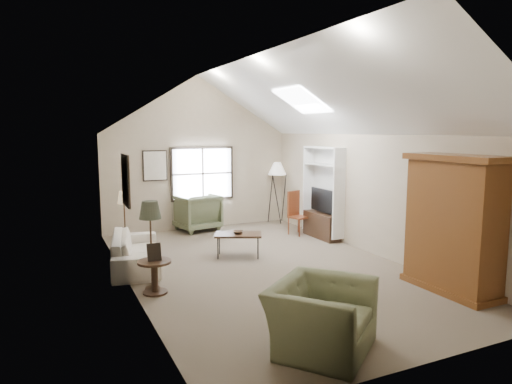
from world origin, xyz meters
name	(u,v)px	position (x,y,z in m)	size (l,w,h in m)	color
room_shell	(265,96)	(0.00, 0.00, 3.21)	(5.01, 8.01, 4.00)	#685C4A
window	(202,174)	(0.10, 3.96, 1.45)	(1.72, 0.08, 1.42)	black
skylight	(302,100)	(1.30, 0.90, 3.22)	(0.80, 1.20, 0.52)	white
wall_art	(142,172)	(-1.88, 1.94, 1.73)	(1.97, 3.71, 0.88)	black
armoire	(454,224)	(2.18, -2.40, 1.10)	(0.60, 1.50, 2.20)	brown
tv_alcove	(323,191)	(2.34, 1.60, 1.15)	(0.32, 1.30, 2.10)	white
media_console	(322,225)	(2.32, 1.60, 0.30)	(0.34, 1.18, 0.60)	#382316
tv_panel	(322,200)	(2.32, 1.60, 0.92)	(0.05, 0.90, 0.55)	black
sofa	(136,250)	(-2.20, 1.11, 0.31)	(2.14, 0.84, 0.62)	beige
armchair_near	(321,317)	(-0.83, -3.20, 0.40)	(1.23, 1.07, 0.80)	#636C4B
armchair_far	(196,212)	(-0.17, 3.70, 0.47)	(1.01, 1.04, 0.95)	#5D6748
coffee_table	(238,245)	(-0.17, 0.91, 0.24)	(0.95, 0.53, 0.48)	#382716
bowl	(238,232)	(-0.17, 0.91, 0.51)	(0.23, 0.23, 0.06)	#3E2619
side_table	(155,277)	(-2.20, -0.49, 0.27)	(0.54, 0.54, 0.54)	#342115
side_chair	(299,213)	(1.99, 2.12, 0.54)	(0.42, 0.42, 1.09)	brown
tripod_lamp	(277,192)	(2.20, 3.70, 0.87)	(0.50, 0.50, 1.73)	silver
dark_lamp	(151,245)	(-2.20, -0.29, 0.75)	(0.36, 0.36, 1.49)	black
tan_lamp	(125,221)	(-2.20, 2.31, 0.67)	(0.27, 0.27, 1.34)	tan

